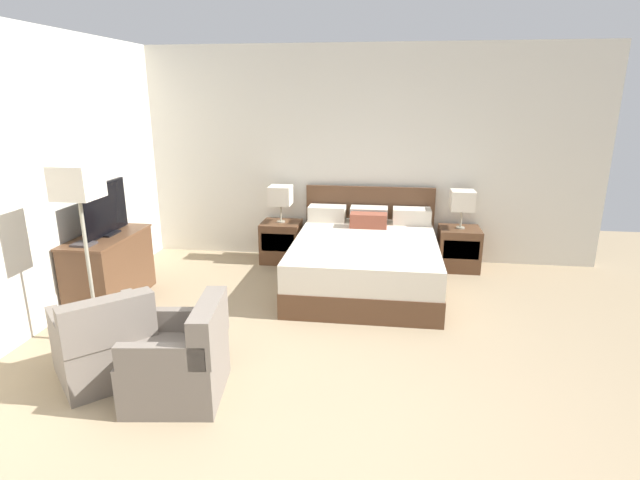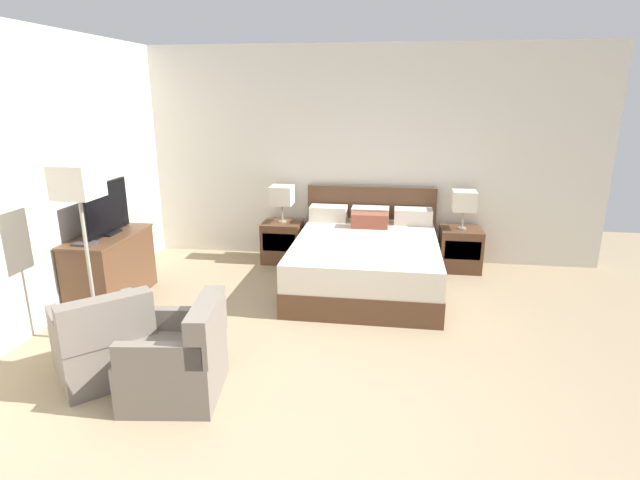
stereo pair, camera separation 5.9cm
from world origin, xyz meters
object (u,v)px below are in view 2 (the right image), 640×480
Objects in this scene: table_lamp_right at (464,201)px; armchair_by_window at (104,344)px; nightstand_left at (283,241)px; dresser at (111,266)px; armchair_companion at (179,361)px; floor_lamp at (79,194)px; nightstand_right at (460,249)px; book_red_cover at (85,243)px; bed at (366,260)px; tv at (106,209)px; table_lamp_left at (282,196)px.

armchair_by_window is at bearing -135.59° from table_lamp_right.
dresser reaches higher than nightstand_left.
table_lamp_right reaches higher than armchair_companion.
armchair_by_window is (0.81, -1.50, -0.10)m from dresser.
floor_lamp is at bearing 127.21° from armchair_by_window.
dresser is at bearing 112.47° from floor_lamp.
floor_lamp is at bearing 147.93° from armchair_companion.
table_lamp_right reaches higher than nightstand_right.
dresser is 0.52m from book_red_cover.
nightstand_left is at bearing -179.96° from table_lamp_right.
bed is at bearing 16.84° from dresser.
dresser is 1.71m from armchair_by_window.
floor_lamp is (-3.56, -2.54, 0.48)m from table_lamp_right.
floor_lamp is at bearing -115.31° from nightstand_left.
table_lamp_right is 4.29m from dresser.
book_red_cover is at bearing -129.58° from nightstand_left.
bed reaches higher than armchair_companion.
bed is 2.19× the size of armchair_by_window.
tv is (-2.77, -0.80, 0.70)m from bed.
dresser is 2.25m from armchair_companion.
armchair_companion is 1.73m from floor_lamp.
table_lamp_left reaches higher than dresser.
armchair_companion is (1.54, -1.29, -0.47)m from book_red_cover.
nightstand_right is at bearing 53.01° from armchair_companion.
table_lamp_left is 0.64× the size of armchair_companion.
table_lamp_right is at bearing 21.81° from dresser.
armchair_companion is (1.51, -1.70, -0.74)m from tv.
book_red_cover is 0.12× the size of floor_lamp.
armchair_by_window is 0.72m from armchair_companion.
floor_lamp reaches higher than dresser.
table_lamp_right is 0.45× the size of dresser.
dresser is at bearing 87.01° from book_red_cover.
nightstand_right is (2.36, 0.00, 0.00)m from nightstand_left.
nightstand_right is 1.11× the size of table_lamp_left.
tv is 0.49m from book_red_cover.
armchair_companion is at bearing -12.49° from armchair_by_window.
floor_lamp reaches higher than armchair_by_window.
table_lamp_left reaches higher than book_red_cover.
table_lamp_left is at bearing 88.65° from armchair_companion.
table_lamp_right is at bearing 21.27° from tv.
nightstand_right is 0.50× the size of dresser.
book_red_cover is at bearing 140.02° from armchair_companion.
table_lamp_right is 4.10m from armchair_companion.
floor_lamp is at bearing -67.53° from dresser.
table_lamp_right is (0.00, 0.00, 0.64)m from nightstand_right.
armchair_by_window is 1.25× the size of armchair_companion.
tv reaches higher than nightstand_right.
armchair_by_window is at bearing -130.03° from bed.
bed is 2.60× the size of tv.
table_lamp_right is at bearing 44.41° from armchair_by_window.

